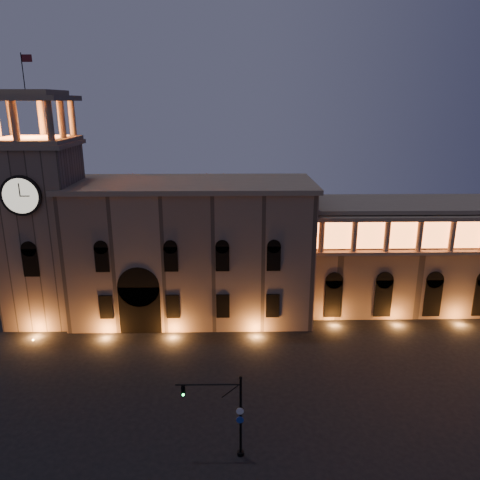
{
  "coord_description": "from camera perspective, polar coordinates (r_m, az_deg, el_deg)",
  "views": [
    {
      "loc": [
        3.07,
        -35.7,
        27.18
      ],
      "look_at": [
        4.06,
        16.0,
        11.77
      ],
      "focal_mm": 35.0,
      "sensor_mm": 36.0,
      "label": 1
    }
  ],
  "objects": [
    {
      "name": "clock_tower",
      "position": [
        63.11,
        -23.0,
        1.8
      ],
      "size": [
        9.8,
        9.8,
        32.4
      ],
      "color": "#7F6653",
      "rests_on": "ground"
    },
    {
      "name": "traffic_light",
      "position": [
        38.8,
        -1.32,
        -20.5
      ],
      "size": [
        5.26,
        0.56,
        7.21
      ],
      "rotation": [
        0.0,
        0.0,
        -0.01
      ],
      "color": "black",
      "rests_on": "ground"
    },
    {
      "name": "government_building",
      "position": [
        60.72,
        -5.91,
        -1.15
      ],
      "size": [
        30.8,
        12.8,
        17.6
      ],
      "color": "#7F6653",
      "rests_on": "ground"
    },
    {
      "name": "ground",
      "position": [
        44.97,
        -5.12,
        -20.67
      ],
      "size": [
        160.0,
        160.0,
        0.0
      ],
      "primitive_type": "plane",
      "color": "black",
      "rests_on": "ground"
    },
    {
      "name": "colonnade_wing",
      "position": [
        69.17,
        23.69,
        -1.53
      ],
      "size": [
        40.6,
        11.5,
        14.5
      ],
      "color": "#7A614E",
      "rests_on": "ground"
    }
  ]
}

